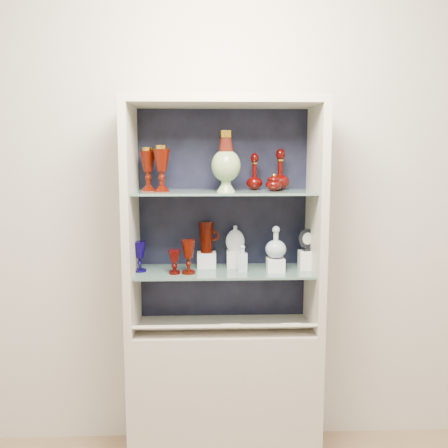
{
  "coord_description": "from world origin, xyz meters",
  "views": [
    {
      "loc": [
        -0.09,
        -1.02,
        1.66
      ],
      "look_at": [
        0.0,
        1.53,
        1.3
      ],
      "focal_mm": 40.0,
      "sensor_mm": 36.0,
      "label": 1
    }
  ],
  "objects_px": {
    "enamel_urn": "(226,161)",
    "ruby_goblet_small": "(174,262)",
    "clear_square_bottle": "(243,258)",
    "clear_round_decanter": "(276,243)",
    "ruby_goblet_tall": "(188,257)",
    "flat_flask": "(235,238)",
    "pedestal_lamp_right": "(162,168)",
    "ruby_decanter_b": "(280,168)",
    "pedestal_lamp_left": "(148,169)",
    "ruby_pitcher": "(206,237)",
    "ruby_decanter_a": "(254,169)",
    "cobalt_goblet": "(140,257)",
    "cameo_medallion": "(307,239)",
    "lidded_bowl": "(274,182)"
  },
  "relations": [
    {
      "from": "pedestal_lamp_right",
      "to": "clear_square_bottle",
      "type": "distance_m",
      "value": 0.62
    },
    {
      "from": "clear_round_decanter",
      "to": "cameo_medallion",
      "type": "height_order",
      "value": "clear_round_decanter"
    },
    {
      "from": "lidded_bowl",
      "to": "cobalt_goblet",
      "type": "bearing_deg",
      "value": 178.38
    },
    {
      "from": "ruby_goblet_tall",
      "to": "flat_flask",
      "type": "bearing_deg",
      "value": 29.62
    },
    {
      "from": "pedestal_lamp_right",
      "to": "flat_flask",
      "type": "xyz_separation_m",
      "value": [
        0.38,
        0.09,
        -0.38
      ]
    },
    {
      "from": "enamel_urn",
      "to": "ruby_decanter_b",
      "type": "height_order",
      "value": "enamel_urn"
    },
    {
      "from": "ruby_decanter_a",
      "to": "cobalt_goblet",
      "type": "height_order",
      "value": "ruby_decanter_a"
    },
    {
      "from": "ruby_decanter_b",
      "to": "lidded_bowl",
      "type": "bearing_deg",
      "value": -116.13
    },
    {
      "from": "pedestal_lamp_left",
      "to": "ruby_decanter_b",
      "type": "relative_size",
      "value": 0.97
    },
    {
      "from": "ruby_goblet_tall",
      "to": "ruby_pitcher",
      "type": "distance_m",
      "value": 0.19
    },
    {
      "from": "ruby_decanter_b",
      "to": "ruby_goblet_small",
      "type": "bearing_deg",
      "value": -166.54
    },
    {
      "from": "pedestal_lamp_left",
      "to": "clear_round_decanter",
      "type": "bearing_deg",
      "value": -6.2
    },
    {
      "from": "cobalt_goblet",
      "to": "flat_flask",
      "type": "xyz_separation_m",
      "value": [
        0.5,
        0.09,
        0.08
      ]
    },
    {
      "from": "pedestal_lamp_left",
      "to": "cameo_medallion",
      "type": "height_order",
      "value": "pedestal_lamp_left"
    },
    {
      "from": "clear_round_decanter",
      "to": "cameo_medallion",
      "type": "relative_size",
      "value": 1.32
    },
    {
      "from": "ruby_pitcher",
      "to": "flat_flask",
      "type": "height_order",
      "value": "ruby_pitcher"
    },
    {
      "from": "cobalt_goblet",
      "to": "ruby_goblet_small",
      "type": "distance_m",
      "value": 0.19
    },
    {
      "from": "ruby_decanter_a",
      "to": "ruby_goblet_small",
      "type": "xyz_separation_m",
      "value": [
        -0.42,
        -0.13,
        -0.47
      ]
    },
    {
      "from": "ruby_decanter_a",
      "to": "ruby_pitcher",
      "type": "distance_m",
      "value": 0.44
    },
    {
      "from": "cobalt_goblet",
      "to": "ruby_pitcher",
      "type": "height_order",
      "value": "ruby_pitcher"
    },
    {
      "from": "lidded_bowl",
      "to": "ruby_decanter_a",
      "type": "bearing_deg",
      "value": 135.94
    },
    {
      "from": "ruby_decanter_a",
      "to": "clear_round_decanter",
      "type": "distance_m",
      "value": 0.4
    },
    {
      "from": "ruby_pitcher",
      "to": "flat_flask",
      "type": "bearing_deg",
      "value": 8.41
    },
    {
      "from": "enamel_urn",
      "to": "ruby_goblet_small",
      "type": "relative_size",
      "value": 2.5
    },
    {
      "from": "clear_square_bottle",
      "to": "clear_round_decanter",
      "type": "distance_m",
      "value": 0.19
    },
    {
      "from": "ruby_pitcher",
      "to": "pedestal_lamp_right",
      "type": "bearing_deg",
      "value": -146.15
    },
    {
      "from": "enamel_urn",
      "to": "cobalt_goblet",
      "type": "xyz_separation_m",
      "value": [
        -0.45,
        0.03,
        -0.49
      ]
    },
    {
      "from": "cobalt_goblet",
      "to": "cameo_medallion",
      "type": "bearing_deg",
      "value": 1.06
    },
    {
      "from": "ruby_goblet_small",
      "to": "clear_round_decanter",
      "type": "bearing_deg",
      "value": 3.61
    },
    {
      "from": "ruby_decanter_b",
      "to": "ruby_goblet_tall",
      "type": "distance_m",
      "value": 0.67
    },
    {
      "from": "ruby_goblet_tall",
      "to": "cameo_medallion",
      "type": "xyz_separation_m",
      "value": [
        0.62,
        0.07,
        0.07
      ]
    },
    {
      "from": "clear_round_decanter",
      "to": "ruby_pitcher",
      "type": "bearing_deg",
      "value": 162.19
    },
    {
      "from": "lidded_bowl",
      "to": "ruby_goblet_tall",
      "type": "height_order",
      "value": "lidded_bowl"
    },
    {
      "from": "pedestal_lamp_right",
      "to": "ruby_decanter_b",
      "type": "bearing_deg",
      "value": 7.63
    },
    {
      "from": "pedestal_lamp_left",
      "to": "flat_flask",
      "type": "xyz_separation_m",
      "value": [
        0.46,
        0.04,
        -0.37
      ]
    },
    {
      "from": "clear_square_bottle",
      "to": "clear_round_decanter",
      "type": "xyz_separation_m",
      "value": [
        0.17,
        -0.01,
        0.08
      ]
    },
    {
      "from": "pedestal_lamp_left",
      "to": "ruby_pitcher",
      "type": "distance_m",
      "value": 0.48
    },
    {
      "from": "cobalt_goblet",
      "to": "ruby_pitcher",
      "type": "relative_size",
      "value": 0.93
    },
    {
      "from": "ruby_pitcher",
      "to": "cameo_medallion",
      "type": "distance_m",
      "value": 0.54
    },
    {
      "from": "pedestal_lamp_left",
      "to": "clear_round_decanter",
      "type": "xyz_separation_m",
      "value": [
        0.66,
        -0.07,
        -0.38
      ]
    },
    {
      "from": "clear_square_bottle",
      "to": "flat_flask",
      "type": "relative_size",
      "value": 1.0
    },
    {
      "from": "ruby_decanter_a",
      "to": "cameo_medallion",
      "type": "height_order",
      "value": "ruby_decanter_a"
    },
    {
      "from": "clear_square_bottle",
      "to": "clear_round_decanter",
      "type": "bearing_deg",
      "value": -2.02
    },
    {
      "from": "pedestal_lamp_left",
      "to": "pedestal_lamp_right",
      "type": "bearing_deg",
      "value": -35.99
    },
    {
      "from": "flat_flask",
      "to": "cameo_medallion",
      "type": "height_order",
      "value": "flat_flask"
    },
    {
      "from": "pedestal_lamp_right",
      "to": "clear_round_decanter",
      "type": "relative_size",
      "value": 1.44
    },
    {
      "from": "lidded_bowl",
      "to": "flat_flask",
      "type": "height_order",
      "value": "lidded_bowl"
    },
    {
      "from": "cobalt_goblet",
      "to": "ruby_decanter_a",
      "type": "bearing_deg",
      "value": 6.45
    },
    {
      "from": "ruby_goblet_tall",
      "to": "cameo_medallion",
      "type": "distance_m",
      "value": 0.63
    },
    {
      "from": "ruby_pitcher",
      "to": "enamel_urn",
      "type": "bearing_deg",
      "value": -40.63
    }
  ]
}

